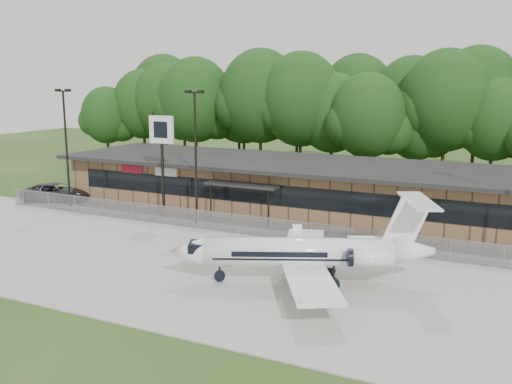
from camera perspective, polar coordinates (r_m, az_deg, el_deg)
The scene contains 11 objects.
ground at distance 29.13m, azimuth -14.86°, elevation -11.41°, with size 160.00×160.00×0.00m, color #243F16.
apron at distance 35.12m, azimuth -6.29°, elevation -7.07°, with size 64.00×18.00×0.08m, color #9E9B93.
parking_lot at distance 44.86m, azimuth 1.56°, elevation -2.98°, with size 50.00×9.00×0.06m, color #383835.
terminal at distance 48.39m, azimuth 3.75°, elevation 0.65°, with size 41.00×11.65×4.30m.
fence at distance 40.75m, azimuth -1.06°, elevation -3.35°, with size 46.00×0.04×1.52m.
treeline at distance 64.76m, azimuth 9.94°, elevation 7.92°, with size 72.00×12.00×15.00m, color #153A12, non-canonical shape.
light_pole_left at distance 51.57m, azimuth -18.47°, elevation 5.02°, with size 1.55×0.30×10.23m.
light_pole_mid at distance 43.51m, azimuth -6.07°, elevation 4.49°, with size 1.55×0.30×10.23m.
business_jet at distance 31.13m, azimuth 5.19°, elevation -6.16°, with size 14.15×12.62×4.89m.
suv at distance 55.21m, azimuth -19.29°, elevation -0.04°, with size 2.85×6.17×1.72m, color #323335.
pole_sign at distance 45.54m, azimuth -9.41°, elevation 5.10°, with size 2.16×0.27×8.23m.
Camera 1 is at (17.95, -20.13, 11.00)m, focal length 40.00 mm.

